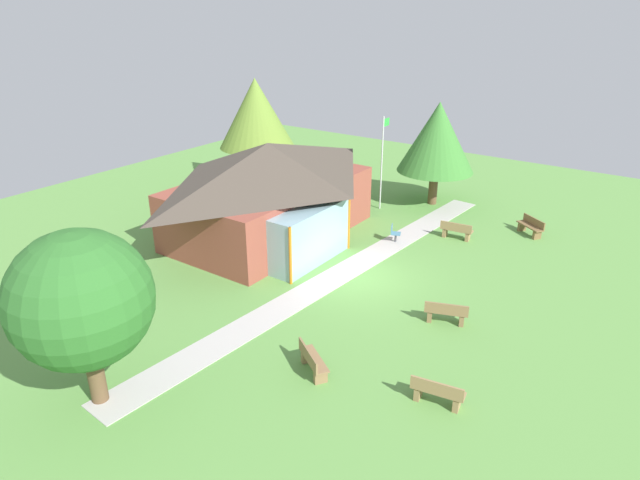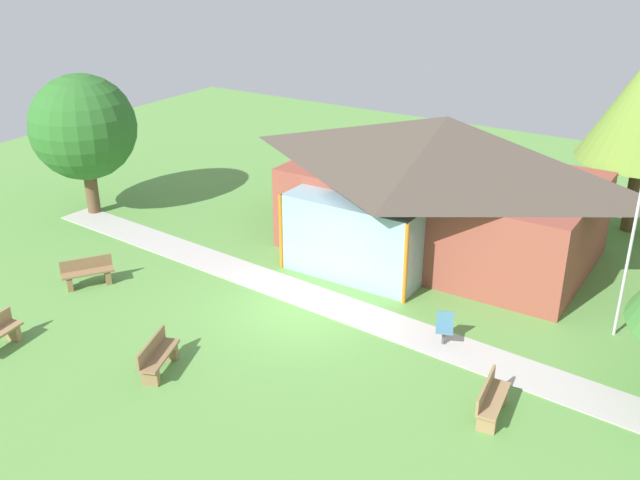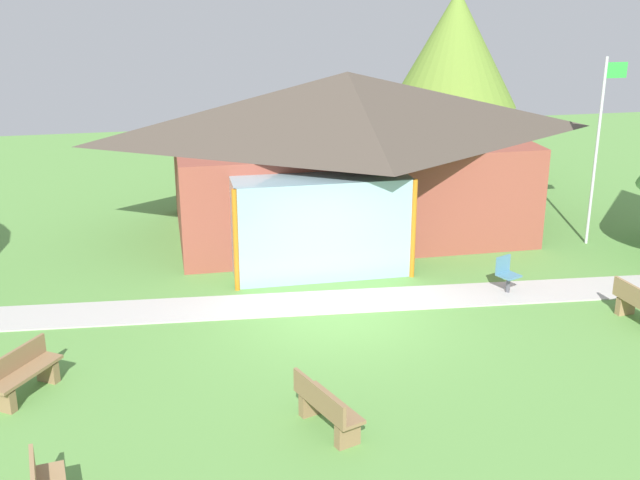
# 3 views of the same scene
# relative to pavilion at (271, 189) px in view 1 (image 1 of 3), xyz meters

# --- Properties ---
(ground_plane) EXTENTS (44.00, 44.00, 0.00)m
(ground_plane) POSITION_rel_pavilion_xyz_m (-1.43, -5.89, -2.33)
(ground_plane) COLOR #609947
(pavilion) EXTENTS (10.46, 7.39, 4.47)m
(pavilion) POSITION_rel_pavilion_xyz_m (0.00, 0.00, 0.00)
(pavilion) COLOR brown
(pavilion) RESTS_ON ground_plane
(footpath) EXTENTS (22.62, 2.94, 0.03)m
(footpath) POSITION_rel_pavilion_xyz_m (-1.43, -5.04, -2.31)
(footpath) COLOR #BCB7B2
(footpath) RESTS_ON ground_plane
(flagpole) EXTENTS (0.64, 0.08, 5.01)m
(flagpole) POSITION_rel_pavilion_xyz_m (6.25, -2.43, 0.46)
(flagpole) COLOR silver
(flagpole) RESTS_ON ground_plane
(bench_front_left) EXTENTS (0.67, 1.55, 0.84)m
(bench_front_left) POSITION_rel_pavilion_xyz_m (-6.83, -11.65, -1.93)
(bench_front_left) COLOR #9E7A51
(bench_front_left) RESTS_ON ground_plane
(bench_mid_left) EXTENTS (1.19, 1.49, 0.84)m
(bench_mid_left) POSITION_rel_pavilion_xyz_m (-7.65, -7.95, -1.93)
(bench_mid_left) COLOR olive
(bench_mid_left) RESTS_ON ground_plane
(bench_mid_right) EXTENTS (0.61, 1.54, 0.84)m
(bench_mid_right) POSITION_rel_pavilion_xyz_m (4.66, -7.46, -1.93)
(bench_mid_right) COLOR #9E7A51
(bench_mid_right) RESTS_ON ground_plane
(bench_front_center) EXTENTS (0.94, 1.56, 0.84)m
(bench_front_center) POSITION_rel_pavilion_xyz_m (-2.68, -10.11, -1.93)
(bench_front_center) COLOR olive
(bench_front_center) RESTS_ON ground_plane
(bench_lawn_far_right) EXTENTS (1.23, 1.48, 0.84)m
(bench_lawn_far_right) POSITION_rel_pavilion_xyz_m (7.21, -10.20, -1.93)
(bench_lawn_far_right) COLOR brown
(bench_lawn_far_right) RESTS_ON ground_plane
(patio_chair_lawn_spare) EXTENTS (0.58, 0.58, 0.86)m
(patio_chair_lawn_spare) POSITION_rel_pavilion_xyz_m (2.60, -5.25, -1.91)
(patio_chair_lawn_spare) COLOR teal
(patio_chair_lawn_spare) RESTS_ON ground_plane
(tree_behind_pavilion_right) EXTENTS (4.35, 4.35, 6.50)m
(tree_behind_pavilion_right) POSITION_rel_pavilion_xyz_m (5.06, 5.24, 2.18)
(tree_behind_pavilion_right) COLOR brown
(tree_behind_pavilion_right) RESTS_ON ground_plane
(tree_east_hedge) EXTENTS (4.14, 4.14, 5.61)m
(tree_east_hedge) POSITION_rel_pavilion_xyz_m (8.65, -4.40, 1.41)
(tree_east_hedge) COLOR brown
(tree_east_hedge) RESTS_ON ground_plane
(tree_west_hedge) EXTENTS (3.79, 3.79, 5.16)m
(tree_west_hedge) POSITION_rel_pavilion_xyz_m (-12.16, -3.78, 0.92)
(tree_west_hedge) COLOR brown
(tree_west_hedge) RESTS_ON ground_plane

